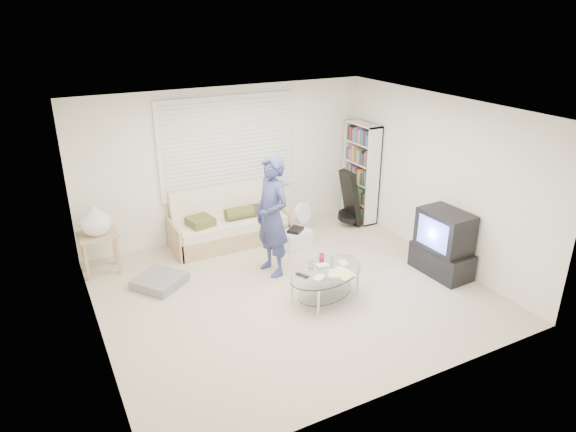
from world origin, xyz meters
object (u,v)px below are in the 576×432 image
futon_sofa (229,225)px  bookshelf (361,172)px  tv_unit (443,244)px  coffee_table (326,276)px

futon_sofa → bookshelf: size_ratio=1.07×
bookshelf → tv_unit: bearing=-93.1°
coffee_table → tv_unit: bearing=-4.4°
futon_sofa → bookshelf: 2.57m
bookshelf → tv_unit: (-0.13, -2.28, -0.42)m
futon_sofa → coffee_table: bearing=-78.2°
futon_sofa → tv_unit: (2.37, -2.42, 0.17)m
coffee_table → futon_sofa: bearing=101.8°
futon_sofa → tv_unit: tv_unit is taller
tv_unit → coffee_table: tv_unit is taller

